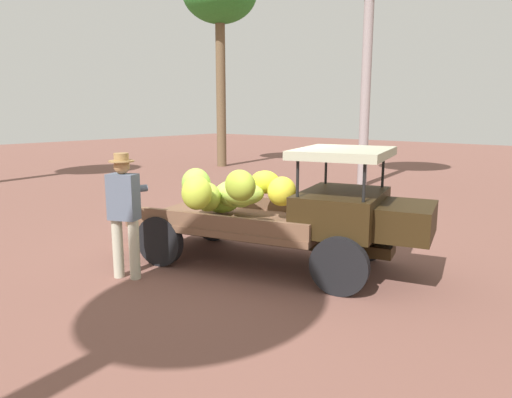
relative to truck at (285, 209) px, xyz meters
name	(u,v)px	position (x,y,z in m)	size (l,w,h in m)	color
ground_plane	(250,254)	(-0.78, 0.10, -0.88)	(60.00, 60.00, 0.00)	brown
truck	(285,209)	(0.00, 0.00, 0.00)	(4.66, 2.63, 1.83)	black
farmer	(124,208)	(-1.41, -1.85, 0.13)	(0.56, 0.53, 1.78)	#B4B09A
wooden_crate	(149,231)	(-2.65, -0.52, -0.66)	(0.56, 0.40, 0.44)	brown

